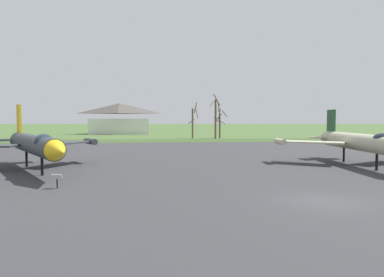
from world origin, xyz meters
TOP-DOWN VIEW (x-y plane):
  - ground_plane at (0.00, 0.00)m, footprint 600.00×600.00m
  - asphalt_apron at (0.00, 17.75)m, footprint 92.04×59.16m
  - grass_verge_strip at (0.00, 53.33)m, footprint 152.04×12.00m
  - jet_fighter_front_left at (-19.03, 12.54)m, footprint 12.76×15.48m
  - info_placard_front_left at (-15.04, 4.87)m, footprint 0.67×0.37m
  - jet_fighter_front_right at (9.81, 13.13)m, footprint 13.96×16.52m
  - bare_tree_far_left at (-1.15, 62.68)m, footprint 2.26×2.30m
  - bare_tree_left_of_center at (3.71, 59.94)m, footprint 2.39×2.39m
  - bare_tree_center at (5.02, 62.32)m, footprint 3.20×2.98m
  - visitor_building at (-20.67, 88.84)m, footprint 18.27×9.55m

SIDE VIEW (x-z plane):
  - ground_plane at x=0.00m, z-range 0.00..0.00m
  - asphalt_apron at x=0.00m, z-range 0.00..0.05m
  - grass_verge_strip at x=0.00m, z-range 0.00..0.06m
  - info_placard_front_left at x=-15.04m, z-range 0.16..1.13m
  - jet_fighter_front_right at x=9.81m, z-range -0.41..5.02m
  - jet_fighter_front_left at x=-19.03m, z-range -0.58..5.24m
  - bare_tree_center at x=5.02m, z-range 0.16..6.55m
  - bare_tree_far_left at x=-1.15m, z-range -0.26..7.94m
  - visitor_building at x=-20.67m, z-range -0.02..9.08m
  - bare_tree_left_of_center at x=3.71m, z-range 0.03..9.92m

